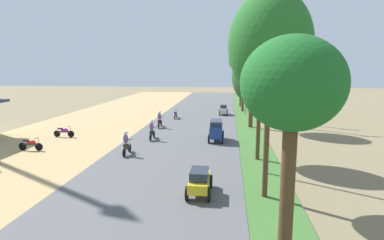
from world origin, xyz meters
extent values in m
cylinder|color=black|center=(-9.59, 16.61, 0.34)|extent=(0.56, 0.06, 0.56)
cylinder|color=black|center=(-10.83, 16.61, 0.34)|extent=(0.56, 0.06, 0.56)
cube|color=#333338|center=(-10.21, 16.61, 0.52)|extent=(1.12, 0.12, 0.12)
ellipsoid|color=red|center=(-10.13, 16.61, 0.66)|extent=(0.64, 0.28, 0.32)
cube|color=black|center=(-10.49, 16.61, 0.78)|extent=(0.44, 0.20, 0.10)
cylinder|color=#A5A8AD|center=(-9.65, 16.61, 0.61)|extent=(0.26, 0.05, 0.68)
cylinder|color=black|center=(-9.71, 16.61, 0.98)|extent=(0.04, 0.54, 0.04)
cylinder|color=black|center=(-9.46, 21.07, 0.34)|extent=(0.56, 0.06, 0.56)
cylinder|color=black|center=(-10.70, 21.07, 0.34)|extent=(0.56, 0.06, 0.56)
cube|color=#333338|center=(-10.08, 21.07, 0.52)|extent=(1.12, 0.12, 0.12)
ellipsoid|color=#8C1E8C|center=(-10.00, 21.07, 0.66)|extent=(0.64, 0.28, 0.32)
cube|color=black|center=(-10.36, 21.07, 0.78)|extent=(0.44, 0.20, 0.10)
cylinder|color=#A5A8AD|center=(-9.52, 21.07, 0.61)|extent=(0.26, 0.05, 0.68)
cylinder|color=black|center=(-9.58, 21.07, 0.98)|extent=(0.04, 0.54, 0.04)
cylinder|color=#4C351E|center=(5.41, 4.82, 2.42)|extent=(0.41, 0.41, 4.72)
ellipsoid|color=#1B5E22|center=(5.41, 4.82, 5.50)|extent=(2.86, 2.86, 2.64)
cylinder|color=#4C351E|center=(5.41, 10.11, 2.82)|extent=(0.25, 0.25, 5.52)
ellipsoid|color=#246625|center=(5.41, 10.11, 6.86)|extent=(3.58, 3.58, 4.65)
cylinder|color=#4C351E|center=(5.60, 16.22, 2.18)|extent=(0.26, 0.26, 4.23)
ellipsoid|color=#265026|center=(5.60, 16.22, 5.33)|extent=(3.47, 3.47, 3.77)
cylinder|color=#4C351E|center=(5.88, 27.51, 3.52)|extent=(0.41, 0.41, 6.92)
ellipsoid|color=#19591A|center=(5.88, 27.51, 8.17)|extent=(3.90, 3.90, 4.32)
cylinder|color=#4C351E|center=(5.57, 39.10, 3.06)|extent=(0.35, 0.35, 6.00)
ellipsoid|color=#1C5325|center=(5.57, 39.10, 7.04)|extent=(3.33, 3.33, 3.55)
cylinder|color=#4C351E|center=(5.43, 44.19, 3.00)|extent=(0.25, 0.25, 5.87)
ellipsoid|color=#20641A|center=(5.43, 44.19, 6.87)|extent=(3.70, 3.70, 3.41)
cylinder|color=gray|center=(5.80, 13.49, 4.06)|extent=(0.16, 0.16, 8.01)
cylinder|color=gray|center=(5.10, 13.49, 7.92)|extent=(1.40, 0.08, 0.08)
ellipsoid|color=silver|center=(4.40, 13.49, 7.85)|extent=(0.36, 0.20, 0.14)
cylinder|color=gray|center=(6.50, 13.49, 7.92)|extent=(1.40, 0.08, 0.08)
ellipsoid|color=silver|center=(7.20, 13.49, 7.85)|extent=(0.36, 0.20, 0.14)
cylinder|color=gray|center=(5.80, 36.36, 3.67)|extent=(0.16, 0.16, 7.22)
cylinder|color=gray|center=(5.10, 36.36, 7.13)|extent=(1.40, 0.08, 0.08)
ellipsoid|color=silver|center=(4.40, 36.36, 7.06)|extent=(0.36, 0.20, 0.14)
cylinder|color=gray|center=(6.50, 36.36, 7.13)|extent=(1.40, 0.08, 0.08)
ellipsoid|color=silver|center=(7.20, 36.36, 7.06)|extent=(0.36, 0.20, 0.14)
cylinder|color=brown|center=(8.66, 31.49, 4.35)|extent=(0.20, 0.20, 8.70)
cube|color=#473323|center=(8.66, 31.49, 8.20)|extent=(1.80, 0.10, 0.10)
cylinder|color=brown|center=(9.22, 28.59, 4.36)|extent=(0.20, 0.20, 8.72)
cube|color=#473323|center=(9.22, 28.59, 8.22)|extent=(1.80, 0.10, 0.10)
cube|color=gold|center=(2.42, 10.04, 0.65)|extent=(0.88, 2.25, 0.44)
cube|color=#232B38|center=(2.42, 9.94, 1.07)|extent=(0.81, 1.30, 0.40)
cylinder|color=black|center=(2.92, 9.23, 0.40)|extent=(0.11, 0.64, 0.64)
cylinder|color=black|center=(1.93, 9.23, 0.40)|extent=(0.11, 0.64, 0.64)
cylinder|color=black|center=(2.92, 10.85, 0.40)|extent=(0.11, 0.64, 0.64)
cylinder|color=black|center=(1.93, 10.85, 0.40)|extent=(0.11, 0.64, 0.64)
cube|color=navy|center=(2.76, 21.06, 0.93)|extent=(0.95, 2.40, 0.95)
cube|color=#232B38|center=(2.76, 20.96, 1.58)|extent=(0.87, 2.00, 0.35)
cylinder|color=black|center=(3.30, 20.19, 0.42)|extent=(0.12, 0.68, 0.68)
cylinder|color=black|center=(2.23, 20.19, 0.42)|extent=(0.12, 0.68, 0.68)
cylinder|color=black|center=(3.30, 21.92, 0.42)|extent=(0.12, 0.68, 0.68)
cylinder|color=black|center=(2.23, 21.92, 0.42)|extent=(0.12, 0.68, 0.68)
cube|color=#B7BCC1|center=(3.10, 35.33, 0.66)|extent=(0.84, 1.95, 0.50)
cube|color=#232B38|center=(3.10, 35.38, 1.11)|extent=(0.77, 1.10, 0.40)
cylinder|color=black|center=(3.57, 34.63, 0.38)|extent=(0.10, 0.60, 0.60)
cylinder|color=black|center=(2.63, 34.63, 0.38)|extent=(0.10, 0.60, 0.60)
cylinder|color=black|center=(3.57, 36.03, 0.38)|extent=(0.10, 0.60, 0.60)
cylinder|color=black|center=(2.63, 36.03, 0.38)|extent=(0.10, 0.60, 0.60)
cylinder|color=black|center=(-3.07, 16.94, 0.36)|extent=(0.06, 0.56, 0.56)
cylinder|color=black|center=(-3.07, 15.70, 0.36)|extent=(0.06, 0.56, 0.56)
cube|color=#333338|center=(-3.07, 16.32, 0.54)|extent=(0.12, 1.12, 0.12)
ellipsoid|color=orange|center=(-3.07, 16.40, 0.68)|extent=(0.28, 0.64, 0.32)
cube|color=black|center=(-3.07, 16.04, 0.80)|extent=(0.20, 0.44, 0.10)
cylinder|color=#A5A8AD|center=(-3.07, 16.88, 0.63)|extent=(0.05, 0.26, 0.68)
cylinder|color=black|center=(-3.07, 16.82, 1.00)|extent=(0.54, 0.04, 0.04)
ellipsoid|color=#724C8C|center=(-3.07, 16.12, 1.20)|extent=(0.36, 0.28, 0.64)
sphere|color=white|center=(-3.07, 16.16, 1.60)|extent=(0.28, 0.28, 0.28)
cylinder|color=#2D2D38|center=(-3.21, 16.22, 0.56)|extent=(0.12, 0.12, 0.48)
cylinder|color=#2D2D38|center=(-2.93, 16.22, 0.56)|extent=(0.12, 0.12, 0.48)
cylinder|color=black|center=(-2.43, 21.58, 0.36)|extent=(0.06, 0.56, 0.56)
cylinder|color=black|center=(-2.43, 20.34, 0.36)|extent=(0.06, 0.56, 0.56)
cube|color=#333338|center=(-2.43, 20.96, 0.54)|extent=(0.12, 1.12, 0.12)
ellipsoid|color=#14722D|center=(-2.43, 21.04, 0.68)|extent=(0.28, 0.64, 0.32)
cube|color=black|center=(-2.43, 20.68, 0.80)|extent=(0.20, 0.44, 0.10)
cylinder|color=#A5A8AD|center=(-2.43, 21.52, 0.63)|extent=(0.05, 0.26, 0.68)
cylinder|color=black|center=(-2.43, 21.46, 1.00)|extent=(0.54, 0.04, 0.04)
ellipsoid|color=#724C8C|center=(-2.43, 20.76, 1.20)|extent=(0.36, 0.28, 0.64)
sphere|color=white|center=(-2.43, 20.80, 1.60)|extent=(0.28, 0.28, 0.28)
cylinder|color=#2D2D38|center=(-2.57, 20.86, 0.56)|extent=(0.12, 0.12, 0.48)
cylinder|color=#2D2D38|center=(-2.29, 20.86, 0.56)|extent=(0.12, 0.12, 0.48)
cylinder|color=black|center=(-2.92, 26.86, 0.36)|extent=(0.06, 0.56, 0.56)
cylinder|color=black|center=(-2.92, 25.62, 0.36)|extent=(0.06, 0.56, 0.56)
cube|color=#333338|center=(-2.92, 26.24, 0.54)|extent=(0.12, 1.12, 0.12)
ellipsoid|color=red|center=(-2.92, 26.32, 0.68)|extent=(0.28, 0.64, 0.32)
cube|color=black|center=(-2.92, 25.96, 0.80)|extent=(0.20, 0.44, 0.10)
cylinder|color=#A5A8AD|center=(-2.92, 26.80, 0.63)|extent=(0.05, 0.26, 0.68)
cylinder|color=black|center=(-2.92, 26.74, 1.00)|extent=(0.54, 0.04, 0.04)
ellipsoid|color=#724C8C|center=(-2.92, 26.04, 1.20)|extent=(0.36, 0.28, 0.64)
sphere|color=white|center=(-2.92, 26.08, 1.60)|extent=(0.28, 0.28, 0.28)
cylinder|color=#2D2D38|center=(-3.06, 26.14, 0.56)|extent=(0.12, 0.12, 0.48)
cylinder|color=#2D2D38|center=(-2.78, 26.14, 0.56)|extent=(0.12, 0.12, 0.48)
cylinder|color=black|center=(-2.29, 32.44, 0.36)|extent=(0.06, 0.56, 0.56)
cylinder|color=black|center=(-2.29, 31.20, 0.36)|extent=(0.06, 0.56, 0.56)
cube|color=#333338|center=(-2.29, 31.82, 0.54)|extent=(0.12, 1.12, 0.12)
ellipsoid|color=#8C1E8C|center=(-2.29, 31.90, 0.68)|extent=(0.28, 0.64, 0.32)
cube|color=black|center=(-2.29, 31.54, 0.80)|extent=(0.20, 0.44, 0.10)
cylinder|color=#A5A8AD|center=(-2.29, 32.38, 0.63)|extent=(0.05, 0.26, 0.68)
cylinder|color=black|center=(-2.29, 32.32, 1.00)|extent=(0.54, 0.04, 0.04)
camera|label=1|loc=(3.69, -4.25, 5.96)|focal=30.24mm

